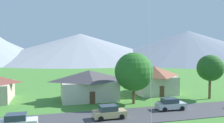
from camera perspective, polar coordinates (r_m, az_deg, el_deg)
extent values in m
cube|color=#424247|center=(30.05, -5.66, -14.04)|extent=(160.00, 7.10, 0.08)
cone|color=#8E939E|center=(165.33, -7.94, 3.58)|extent=(131.09, 131.09, 19.04)
cone|color=slate|center=(163.93, 18.19, 3.70)|extent=(121.46, 121.46, 20.51)
cube|color=beige|center=(46.61, 10.34, -5.64)|extent=(7.46, 6.90, 3.49)
pyramid|color=brown|center=(46.26, 10.37, -2.33)|extent=(8.06, 7.45, 1.92)
cube|color=brown|center=(43.68, 12.30, -7.27)|extent=(0.90, 0.06, 2.00)
cube|color=beige|center=(40.55, -5.72, -7.09)|extent=(9.40, 6.48, 3.32)
pyramid|color=#474247|center=(40.16, -5.74, -3.47)|extent=(10.15, 7.00, 1.83)
cube|color=brown|center=(37.54, -4.88, -8.97)|extent=(0.90, 0.06, 2.00)
cylinder|color=brown|center=(37.67, 5.42, -8.23)|extent=(0.44, 0.44, 2.89)
sphere|color=#286623|center=(37.09, 5.45, -2.52)|extent=(6.21, 6.21, 6.21)
cylinder|color=brown|center=(44.39, 23.10, -6.13)|extent=(0.44, 0.44, 3.78)
sphere|color=#23561E|center=(43.95, 23.21, -1.47)|extent=(4.61, 4.61, 4.61)
cube|color=tan|center=(29.93, -0.63, -12.82)|extent=(4.25, 1.91, 0.80)
cube|color=#2D3847|center=(29.69, -0.91, -11.47)|extent=(2.24, 1.64, 0.68)
cylinder|color=black|center=(31.23, 1.33, -12.66)|extent=(0.65, 0.26, 0.64)
cylinder|color=black|center=(29.56, 2.47, -13.60)|extent=(0.65, 0.26, 0.64)
cylinder|color=black|center=(30.54, -3.62, -13.04)|extent=(0.65, 0.26, 0.64)
cylinder|color=black|center=(28.83, -2.76, -14.05)|extent=(0.65, 0.26, 0.64)
cube|color=#B7BCC1|center=(34.97, 14.35, -10.53)|extent=(4.26, 1.94, 0.80)
cube|color=#2D3847|center=(34.74, 14.15, -9.37)|extent=(2.25, 1.66, 0.68)
cylinder|color=black|center=(36.45, 15.57, -10.43)|extent=(0.65, 0.26, 0.64)
cylinder|color=black|center=(34.90, 17.06, -11.08)|extent=(0.65, 0.26, 0.64)
cylinder|color=black|center=(35.26, 11.66, -10.85)|extent=(0.65, 0.26, 0.64)
cylinder|color=black|center=(33.65, 13.00, -11.56)|extent=(0.65, 0.26, 0.64)
cube|color=white|center=(28.36, -22.37, -14.01)|extent=(4.24, 1.88, 0.80)
cube|color=#2D3847|center=(28.18, -22.72, -12.57)|extent=(2.23, 1.63, 0.68)
cylinder|color=black|center=(29.16, -19.39, -14.04)|extent=(0.64, 0.25, 0.64)
cylinder|color=silver|center=(15.23, 9.23, 7.66)|extent=(0.97, 3.58, 17.30)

